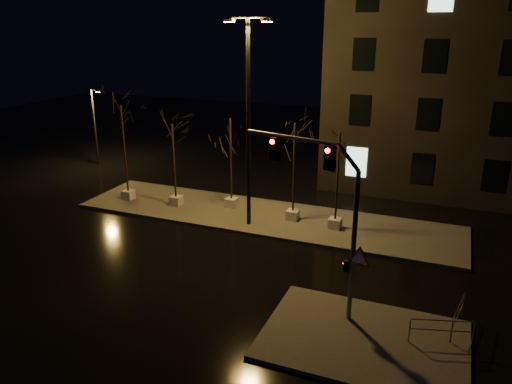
% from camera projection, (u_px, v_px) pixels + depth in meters
% --- Properties ---
extents(ground, '(90.00, 90.00, 0.00)m').
position_uv_depth(ground, '(217.00, 262.00, 23.29)').
color(ground, black).
rests_on(ground, ground).
extents(median, '(22.00, 5.00, 0.15)m').
position_uv_depth(median, '(263.00, 217.00, 28.52)').
color(median, '#494641').
rests_on(median, ground).
extents(sidewalk_corner, '(7.00, 5.00, 0.15)m').
position_uv_depth(sidewalk_corner, '(363.00, 340.00, 17.52)').
color(sidewalk_corner, '#494641').
rests_on(sidewalk_corner, ground).
extents(tree_0, '(1.80, 1.80, 6.03)m').
position_uv_depth(tree_0, '(122.00, 127.00, 29.67)').
color(tree_0, beige).
rests_on(tree_0, median).
extents(tree_1, '(1.80, 1.80, 5.08)m').
position_uv_depth(tree_1, '(173.00, 142.00, 28.90)').
color(tree_1, beige).
rests_on(tree_1, median).
extents(tree_2, '(1.80, 1.80, 5.48)m').
position_uv_depth(tree_2, '(231.00, 139.00, 28.47)').
color(tree_2, beige).
rests_on(tree_2, median).
extents(tree_3, '(1.80, 1.80, 5.60)m').
position_uv_depth(tree_3, '(295.00, 146.00, 26.54)').
color(tree_3, beige).
rests_on(tree_3, median).
extents(tree_4, '(1.80, 1.80, 5.37)m').
position_uv_depth(tree_4, '(339.00, 154.00, 25.44)').
color(tree_4, beige).
rests_on(tree_4, median).
extents(traffic_signal_mast, '(5.27, 1.38, 6.61)m').
position_uv_depth(traffic_signal_mast, '(328.00, 204.00, 17.85)').
color(traffic_signal_mast, '#505257').
rests_on(traffic_signal_mast, sidewalk_corner).
extents(streetlight_main, '(2.69, 0.70, 10.74)m').
position_uv_depth(streetlight_main, '(248.00, 111.00, 25.33)').
color(streetlight_main, black).
rests_on(streetlight_main, median).
extents(streetlight_far, '(1.12, 0.51, 5.87)m').
position_uv_depth(streetlight_far, '(95.00, 124.00, 38.10)').
color(streetlight_far, black).
rests_on(streetlight_far, ground).
extents(guard_rail_a, '(2.09, 0.66, 0.94)m').
position_uv_depth(guard_rail_a, '(442.00, 328.00, 16.99)').
color(guard_rail_a, '#505257').
rests_on(guard_rail_a, sidewalk_corner).
extents(guard_rail_b, '(0.41, 2.01, 0.97)m').
position_uv_depth(guard_rail_b, '(458.00, 313.00, 17.84)').
color(guard_rail_b, '#505257').
rests_on(guard_rail_b, sidewalk_corner).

